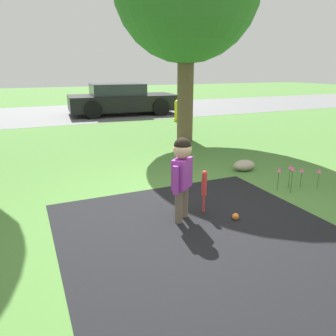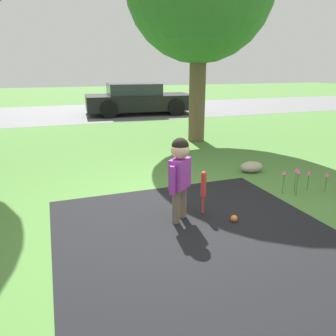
# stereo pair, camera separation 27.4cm
# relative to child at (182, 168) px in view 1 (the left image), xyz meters

# --- Properties ---
(ground_plane) EXTENTS (60.00, 60.00, 0.00)m
(ground_plane) POSITION_rel_child_xyz_m (0.30, 0.10, -0.65)
(ground_plane) COLOR #477533
(street_strip) EXTENTS (40.00, 6.00, 0.01)m
(street_strip) POSITION_rel_child_xyz_m (0.30, 10.53, -0.65)
(street_strip) COLOR slate
(street_strip) RESTS_ON ground
(child) EXTENTS (0.33, 0.29, 1.01)m
(child) POSITION_rel_child_xyz_m (0.00, 0.00, 0.00)
(child) COLOR #6B5B4C
(child) RESTS_ON ground
(baseball_bat) EXTENTS (0.06, 0.06, 0.55)m
(baseball_bat) POSITION_rel_child_xyz_m (0.34, 0.07, -0.29)
(baseball_bat) COLOR red
(baseball_bat) RESTS_ON ground
(sports_ball) EXTENTS (0.08, 0.08, 0.08)m
(sports_ball) POSITION_rel_child_xyz_m (0.59, -0.27, -0.61)
(sports_ball) COLOR orange
(sports_ball) RESTS_ON ground
(fire_hydrant) EXTENTS (0.31, 0.27, 0.73)m
(fire_hydrant) POSITION_rel_child_xyz_m (3.22, 6.84, -0.29)
(fire_hydrant) COLOR yellow
(fire_hydrant) RESTS_ON ground
(parked_car) EXTENTS (4.21, 2.29, 1.18)m
(parked_car) POSITION_rel_child_xyz_m (2.00, 9.37, -0.08)
(parked_car) COLOR black
(parked_car) RESTS_ON ground
(flower_bed) EXTENTS (0.67, 0.25, 0.40)m
(flower_bed) POSITION_rel_child_xyz_m (2.01, 0.23, -0.36)
(flower_bed) COLOR #38702D
(flower_bed) RESTS_ON ground
(edging_rock) EXTENTS (0.41, 0.28, 0.19)m
(edging_rock) POSITION_rel_child_xyz_m (1.89, 1.32, -0.56)
(edging_rock) COLOR #9E937F
(edging_rock) RESTS_ON ground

